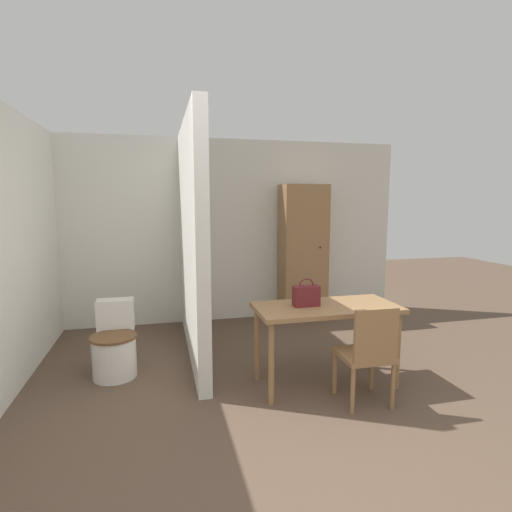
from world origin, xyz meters
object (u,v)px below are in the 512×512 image
at_px(handbag, 306,295).
at_px(wooden_cabinet, 303,253).
at_px(wooden_chair, 368,352).
at_px(toilet, 115,346).
at_px(dining_table, 326,315).

relative_size(handbag, wooden_cabinet, 0.13).
bearing_deg(wooden_chair, toilet, 153.13).
xyz_separation_m(handbag, wooden_cabinet, (0.71, 1.99, 0.11)).
bearing_deg(dining_table, wooden_cabinet, 75.47).
bearing_deg(wooden_chair, dining_table, 114.05).
distance_m(wooden_chair, wooden_cabinet, 2.52).
bearing_deg(wooden_cabinet, wooden_chair, -97.97).
height_order(dining_table, wooden_cabinet, wooden_cabinet).
xyz_separation_m(dining_table, toilet, (-1.89, 0.68, -0.37)).
distance_m(wooden_chair, toilet, 2.35).
height_order(wooden_chair, wooden_cabinet, wooden_cabinet).
relative_size(dining_table, wooden_chair, 1.51).
height_order(wooden_chair, handbag, handbag).
xyz_separation_m(toilet, handbag, (1.70, -0.65, 0.56)).
height_order(wooden_chair, toilet, wooden_chair).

